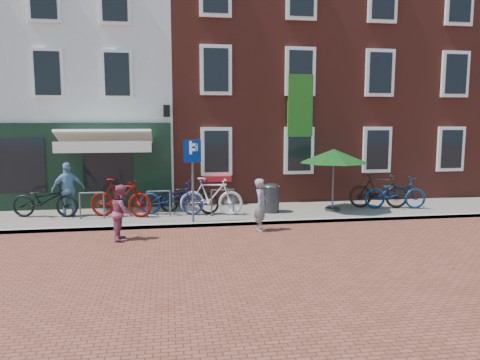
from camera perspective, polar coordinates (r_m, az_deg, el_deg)
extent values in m
plane|color=brown|center=(13.35, -3.72, -5.87)|extent=(80.00, 80.00, 0.00)
cube|color=slate|center=(14.91, -0.42, -4.25)|extent=(24.00, 3.00, 0.10)
cube|color=silver|center=(20.35, -20.19, 11.02)|extent=(8.00, 8.00, 9.00)
cube|color=maroon|center=(20.28, 0.06, 12.90)|extent=(6.00, 8.00, 10.00)
cube|color=maroon|center=(22.03, 16.03, 12.18)|extent=(6.00, 8.00, 10.00)
cylinder|color=#313234|center=(14.87, 3.88, -2.47)|extent=(0.55, 0.55, 0.83)
ellipsoid|color=#313234|center=(14.79, 3.90, -0.65)|extent=(0.55, 0.55, 0.25)
cylinder|color=#4C4C4F|center=(13.33, -5.94, -0.53)|extent=(0.07, 0.07, 2.26)
cube|color=navy|center=(13.21, -5.99, 3.63)|extent=(0.50, 0.04, 0.65)
cylinder|color=#4C4C4F|center=(15.49, 11.50, -3.61)|extent=(0.50, 0.50, 0.08)
cylinder|color=#4C4C4F|center=(15.35, 11.58, -0.23)|extent=(0.06, 0.06, 1.92)
cone|color=#0E3E10|center=(15.25, 11.68, 3.36)|extent=(2.29, 2.29, 0.45)
imported|color=slate|center=(12.73, 2.64, -3.13)|extent=(0.54, 0.63, 1.47)
imported|color=#8C3850|center=(12.16, -14.55, -3.94)|extent=(0.56, 0.71, 1.44)
imported|color=#678FB1|center=(15.13, -20.73, -1.11)|extent=(1.07, 0.74, 1.69)
imported|color=black|center=(15.31, -23.25, -2.30)|extent=(2.15, 1.07, 1.08)
imported|color=#5E0904|center=(14.54, -14.71, -2.19)|extent=(2.07, 1.11, 1.20)
imported|color=#141B4E|center=(14.61, -8.63, -2.22)|extent=(2.16, 1.16, 1.08)
imported|color=#B8B9BC|center=(14.39, -3.63, -2.06)|extent=(2.06, 0.92, 1.20)
imported|color=black|center=(14.78, -6.46, -2.07)|extent=(2.17, 1.45, 1.08)
imported|color=black|center=(16.26, 16.99, -1.27)|extent=(2.07, 0.99, 1.20)
imported|color=navy|center=(16.32, 18.87, -1.53)|extent=(2.15, 1.08, 1.08)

